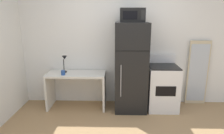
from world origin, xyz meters
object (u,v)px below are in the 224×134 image
object	(u,v)px
refrigerator	(131,67)
oven_range	(162,87)
leaning_mirror	(198,73)
microwave	(132,15)
desk_lamp	(64,61)
coffee_mug	(63,73)
desk	(77,83)

from	to	relation	value
refrigerator	oven_range	world-z (taller)	refrigerator
refrigerator	leaning_mirror	world-z (taller)	refrigerator
refrigerator	microwave	world-z (taller)	microwave
microwave	oven_range	xyz separation A→B (m)	(0.66, 0.04, -1.44)
refrigerator	oven_range	size ratio (longest dim) A/B	1.62
refrigerator	oven_range	bearing A→B (deg)	2.07
microwave	leaning_mirror	distance (m)	1.92
refrigerator	leaning_mirror	xyz separation A→B (m)	(1.46, 0.28, -0.19)
desk_lamp	microwave	bearing A→B (deg)	-4.63
coffee_mug	microwave	size ratio (longest dim) A/B	0.21
refrigerator	leaning_mirror	distance (m)	1.50
desk_lamp	leaning_mirror	xyz separation A→B (m)	(2.82, 0.19, -0.29)
leaning_mirror	refrigerator	bearing A→B (deg)	-169.18
microwave	oven_range	bearing A→B (deg)	3.90
microwave	desk_lamp	bearing A→B (deg)	175.37
desk_lamp	desk	bearing A→B (deg)	-10.09
coffee_mug	leaning_mirror	bearing A→B (deg)	7.60
microwave	leaning_mirror	size ratio (longest dim) A/B	0.33
oven_range	leaning_mirror	xyz separation A→B (m)	(0.80, 0.26, 0.23)
coffee_mug	oven_range	world-z (taller)	oven_range
coffee_mug	oven_range	distance (m)	2.04
desk	desk_lamp	world-z (taller)	desk_lamp
oven_range	leaning_mirror	size ratio (longest dim) A/B	0.79
leaning_mirror	microwave	bearing A→B (deg)	-168.38
microwave	oven_range	size ratio (longest dim) A/B	0.42
coffee_mug	leaning_mirror	world-z (taller)	leaning_mirror
desk_lamp	oven_range	bearing A→B (deg)	-1.85
microwave	refrigerator	bearing A→B (deg)	90.31
desk	leaning_mirror	xyz separation A→B (m)	(2.58, 0.23, 0.17)
desk_lamp	leaning_mirror	bearing A→B (deg)	3.85
leaning_mirror	desk_lamp	bearing A→B (deg)	-176.15
desk	coffee_mug	xyz separation A→B (m)	(-0.23, -0.14, 0.27)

